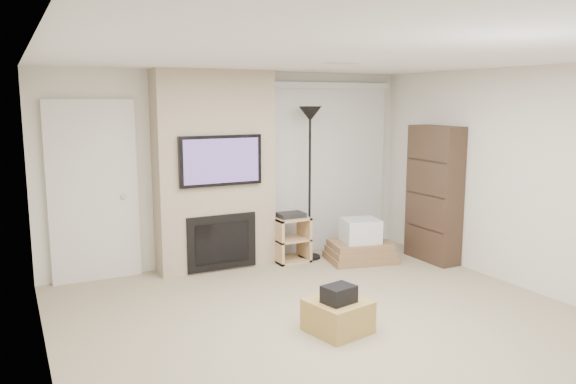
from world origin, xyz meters
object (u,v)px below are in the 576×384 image
floor_lamp (310,140)px  box_stack (360,245)px  av_stand (291,236)px  bookshelf (434,194)px  ottoman (338,316)px

floor_lamp → box_stack: bearing=-37.8°
av_stand → bookshelf: bearing=-25.1°
floor_lamp → av_stand: (-0.29, -0.01, -1.27)m
floor_lamp → ottoman: bearing=-112.9°
ottoman → box_stack: box_stack is taller
av_stand → bookshelf: (1.72, -0.81, 0.55)m
ottoman → av_stand: av_stand is taller
ottoman → floor_lamp: bearing=67.1°
floor_lamp → box_stack: size_ratio=2.12×
box_stack → bookshelf: size_ratio=0.54×
ottoman → floor_lamp: floor_lamp is taller
box_stack → bookshelf: (0.89, -0.40, 0.68)m
ottoman → av_stand: bearing=73.5°
floor_lamp → bookshelf: floor_lamp is taller
box_stack → bookshelf: 1.19m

